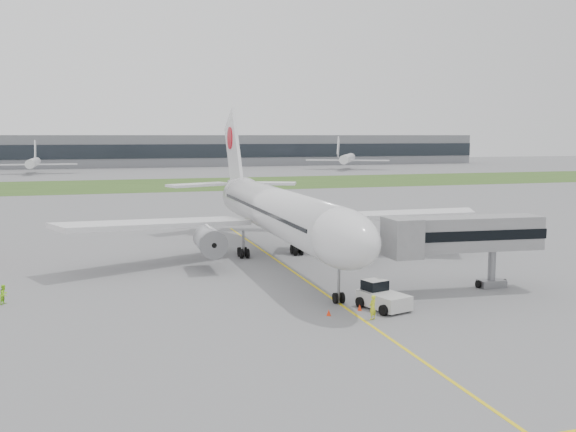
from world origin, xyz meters
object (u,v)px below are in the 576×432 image
object	(u,v)px
jet_bridge	(457,235)
airliner	(275,210)
ground_crew_near	(373,307)
pushback_tug	(381,296)

from	to	relation	value
jet_bridge	airliner	bearing A→B (deg)	126.07
jet_bridge	ground_crew_near	distance (m)	13.17
pushback_tug	jet_bridge	world-z (taller)	jet_bridge
ground_crew_near	jet_bridge	bearing A→B (deg)	179.04
pushback_tug	ground_crew_near	size ratio (longest dim) A/B	2.51
airliner	pushback_tug	bearing A→B (deg)	-83.01
airliner	pushback_tug	xyz separation A→B (m)	(2.74, -22.33, -4.65)
airliner	ground_crew_near	xyz separation A→B (m)	(0.74, -25.09, -4.71)
pushback_tug	ground_crew_near	distance (m)	3.42
pushback_tug	ground_crew_near	bearing A→B (deg)	-142.33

